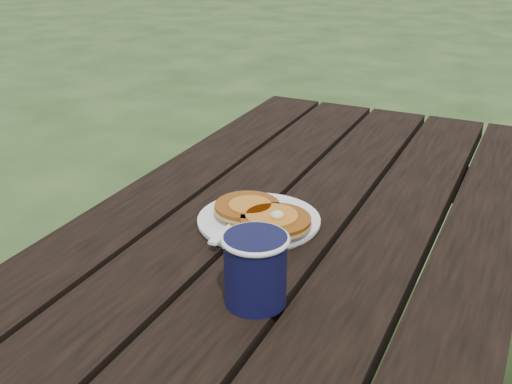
% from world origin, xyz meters
% --- Properties ---
extents(plate, '(0.23, 0.23, 0.01)m').
position_xyz_m(plate, '(-0.06, 0.13, 0.76)').
color(plate, white).
rests_on(plate, picnic_table).
extents(pancake_stack, '(0.19, 0.15, 0.04)m').
position_xyz_m(pancake_stack, '(-0.05, 0.11, 0.77)').
color(pancake_stack, '#8C480F').
rests_on(pancake_stack, plate).
extents(knife, '(0.08, 0.18, 0.00)m').
position_xyz_m(knife, '(-0.03, 0.08, 0.76)').
color(knife, white).
rests_on(knife, plate).
extents(fork, '(0.04, 0.16, 0.01)m').
position_xyz_m(fork, '(-0.09, 0.05, 0.77)').
color(fork, white).
rests_on(fork, plate).
extents(coffee_cup, '(0.10, 0.10, 0.11)m').
position_xyz_m(coffee_cup, '(0.04, -0.10, 0.81)').
color(coffee_cup, black).
rests_on(coffee_cup, picnic_table).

